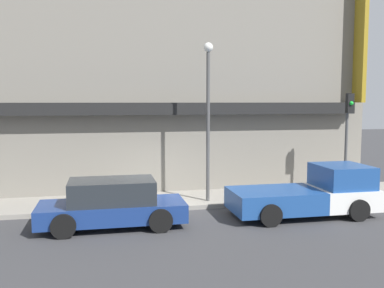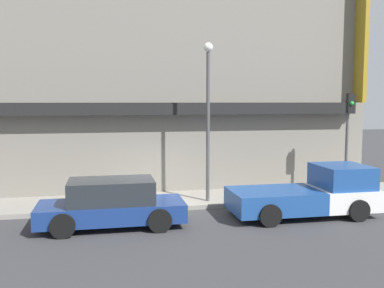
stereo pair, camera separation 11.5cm
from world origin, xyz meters
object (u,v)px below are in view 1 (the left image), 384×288
Objects in this scene: parked_car at (112,204)px; street_lamp at (208,104)px; fire_hydrant at (136,196)px; pickup_truck at (312,194)px; traffic_light at (348,126)px.

street_lamp is at bearing 29.22° from parked_car.
parked_car is 6.86× the size of fire_hydrant.
street_lamp is (2.80, 0.05, 3.42)m from fire_hydrant.
pickup_truck is at bearing -34.45° from street_lamp.
parked_car reaches higher than fire_hydrant.
fire_hydrant is 4.42m from street_lamp.
fire_hydrant is at bearing 160.04° from pickup_truck.
pickup_truck is 5.03m from street_lamp.
street_lamp is (-3.24, 2.22, 3.14)m from pickup_truck.
street_lamp is 1.45× the size of traffic_light.
parked_car is at bearing 179.81° from pickup_truck.
traffic_light is (2.69, 2.19, 2.24)m from pickup_truck.
fire_hydrant is 0.16× the size of traffic_light.
fire_hydrant is (-6.04, 2.17, -0.28)m from pickup_truck.
pickup_truck is at bearing -1.62° from parked_car.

